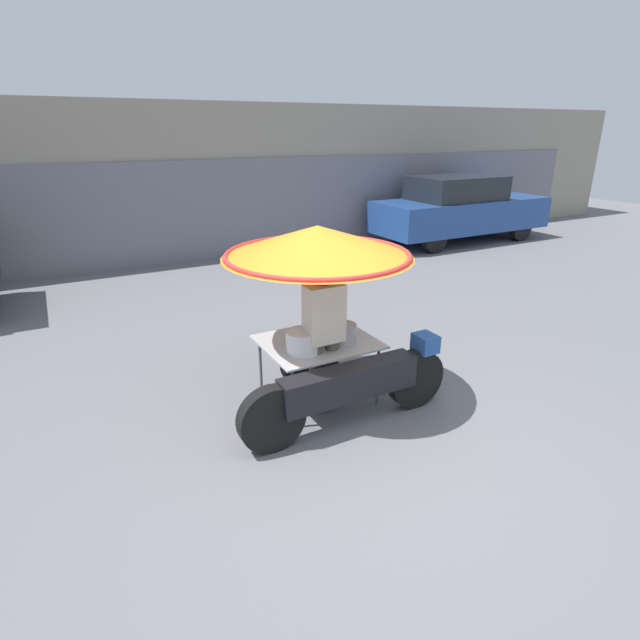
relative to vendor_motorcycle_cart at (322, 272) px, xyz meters
name	(u,v)px	position (x,y,z in m)	size (l,w,h in m)	color
ground_plane	(369,449)	(-0.04, -0.96, -1.43)	(36.00, 36.00, 0.00)	slate
shopfront_building	(155,182)	(-0.04, 7.64, 0.20)	(28.00, 2.06, 3.27)	gray
vendor_motorcycle_cart	(322,272)	(0.00, 0.00, 0.00)	(2.25, 1.88, 1.87)	black
vendor_person	(324,332)	(-0.06, -0.15, -0.56)	(0.38, 0.22, 1.56)	#4C473D
parked_car	(460,209)	(6.96, 5.44, -0.60)	(4.62, 1.66, 1.64)	black
potted_plant	(480,210)	(8.47, 6.19, -0.85)	(0.83, 0.83, 1.03)	brown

